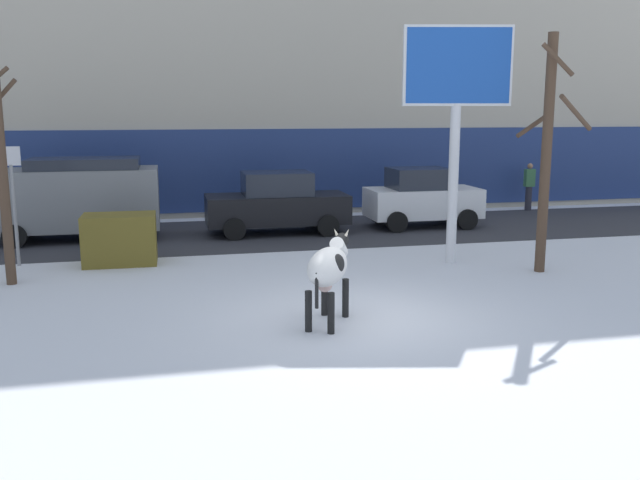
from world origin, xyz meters
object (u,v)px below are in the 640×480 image
(car_grey_van, at_px, (76,196))
(street_sign, at_px, (13,196))
(car_white_hatchback, at_px, (422,198))
(car_black_sedan, at_px, (277,203))
(pedestrian_near_billboard, at_px, (529,187))
(bare_tree_far_back, at_px, (547,149))
(cow_holstein, at_px, (329,267))
(billboard, at_px, (457,81))
(dumpster, at_px, (120,239))

(car_grey_van, bearing_deg, street_sign, -107.71)
(car_white_hatchback, height_order, street_sign, street_sign)
(car_white_hatchback, bearing_deg, car_grey_van, 179.46)
(car_black_sedan, relative_size, pedestrian_near_billboard, 2.44)
(car_grey_van, height_order, bare_tree_far_back, bare_tree_far_back)
(car_white_hatchback, xyz_separation_m, pedestrian_near_billboard, (5.15, 2.52, -0.05))
(car_black_sedan, relative_size, car_white_hatchback, 1.20)
(car_black_sedan, distance_m, street_sign, 7.39)
(bare_tree_far_back, bearing_deg, street_sign, 164.18)
(cow_holstein, relative_size, car_grey_van, 0.40)
(car_grey_van, relative_size, car_white_hatchback, 1.31)
(cow_holstein, bearing_deg, street_sign, 135.47)
(car_grey_van, distance_m, car_black_sedan, 5.72)
(car_grey_van, height_order, street_sign, street_sign)
(cow_holstein, xyz_separation_m, billboard, (4.02, 4.04, 3.31))
(billboard, bearing_deg, car_white_hatchback, 76.61)
(billboard, bearing_deg, cow_holstein, -134.88)
(cow_holstein, xyz_separation_m, pedestrian_near_billboard, (10.39, 11.66, -0.12))
(cow_holstein, relative_size, car_white_hatchback, 0.53)
(cow_holstein, bearing_deg, dumpster, 123.47)
(pedestrian_near_billboard, bearing_deg, bare_tree_far_back, -117.89)
(dumpster, xyz_separation_m, street_sign, (-2.36, 0.32, 1.07))
(car_grey_van, bearing_deg, pedestrian_near_billboard, 8.86)
(bare_tree_far_back, xyz_separation_m, dumpster, (-9.43, 3.02, -2.19))
(car_grey_van, distance_m, dumpster, 3.83)
(car_grey_van, xyz_separation_m, street_sign, (-1.02, -3.21, 0.43))
(car_white_hatchback, height_order, pedestrian_near_billboard, car_white_hatchback)
(car_white_hatchback, distance_m, pedestrian_near_billboard, 5.74)
(car_black_sedan, bearing_deg, car_grey_van, 177.63)
(car_black_sedan, height_order, pedestrian_near_billboard, car_black_sedan)
(car_black_sedan, height_order, car_white_hatchback, car_white_hatchback)
(car_white_hatchback, xyz_separation_m, street_sign, (-11.38, -3.11, 0.74))
(cow_holstein, relative_size, billboard, 0.33)
(car_black_sedan, bearing_deg, street_sign, -156.16)
(cow_holstein, height_order, car_black_sedan, car_black_sedan)
(car_white_hatchback, distance_m, bare_tree_far_back, 6.73)
(cow_holstein, height_order, car_white_hatchback, car_white_hatchback)
(car_grey_van, relative_size, dumpster, 2.71)
(pedestrian_near_billboard, bearing_deg, street_sign, -161.21)
(cow_holstein, xyz_separation_m, car_grey_van, (-5.11, 9.25, 0.24))
(dumpster, bearing_deg, bare_tree_far_back, -17.74)
(cow_holstein, distance_m, car_white_hatchback, 10.54)
(car_black_sedan, xyz_separation_m, car_white_hatchback, (4.65, 0.14, 0.02))
(dumpster, bearing_deg, cow_holstein, -56.53)
(pedestrian_near_billboard, distance_m, street_sign, 17.48)
(cow_holstein, xyz_separation_m, bare_tree_far_back, (5.65, 2.70, 1.79))
(car_grey_van, bearing_deg, billboard, -29.67)
(car_grey_van, xyz_separation_m, car_black_sedan, (5.70, -0.24, -0.33))
(billboard, distance_m, car_white_hatchback, 6.25)
(car_grey_van, xyz_separation_m, dumpster, (1.34, -3.53, -0.64))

